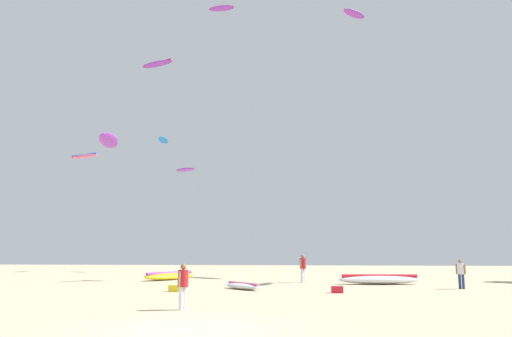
{
  "coord_description": "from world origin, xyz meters",
  "views": [
    {
      "loc": [
        3.19,
        -13.23,
        1.97
      ],
      "look_at": [
        0.0,
        18.94,
        7.35
      ],
      "focal_mm": 35.05,
      "sensor_mm": 36.0,
      "label": 1
    }
  ],
  "objects_px": {
    "person_foreground": "(183,283)",
    "gear_bag": "(175,288)",
    "kite_grounded_far": "(243,286)",
    "kite_aloft_9": "(222,8)",
    "kite_grounded_mid": "(170,276)",
    "person_left": "(303,266)",
    "person_midground": "(461,272)",
    "kite_aloft_0": "(163,140)",
    "kite_aloft_5": "(185,170)",
    "kite_aloft_8": "(84,156)",
    "cooler_box": "(337,290)",
    "kite_aloft_6": "(354,14)",
    "kite_grounded_near": "(379,280)",
    "kite_aloft_2": "(109,140)",
    "kite_aloft_7": "(157,64)"
  },
  "relations": [
    {
      "from": "kite_grounded_near",
      "to": "cooler_box",
      "type": "xyz_separation_m",
      "value": [
        -2.94,
        -6.64,
        -0.12
      ]
    },
    {
      "from": "kite_grounded_far",
      "to": "kite_aloft_7",
      "type": "distance_m",
      "value": 36.69
    },
    {
      "from": "kite_aloft_0",
      "to": "kite_aloft_8",
      "type": "xyz_separation_m",
      "value": [
        -7.37,
        -2.87,
        -2.17
      ]
    },
    {
      "from": "kite_aloft_5",
      "to": "kite_aloft_6",
      "type": "bearing_deg",
      "value": -37.13
    },
    {
      "from": "person_left",
      "to": "kite_aloft_9",
      "type": "xyz_separation_m",
      "value": [
        -7.14,
        9.38,
        22.93
      ]
    },
    {
      "from": "person_foreground",
      "to": "kite_aloft_7",
      "type": "bearing_deg",
      "value": 137.72
    },
    {
      "from": "kite_grounded_near",
      "to": "kite_grounded_mid",
      "type": "height_order",
      "value": "kite_grounded_near"
    },
    {
      "from": "person_left",
      "to": "kite_grounded_near",
      "type": "relative_size",
      "value": 0.36
    },
    {
      "from": "cooler_box",
      "to": "kite_aloft_7",
      "type": "xyz_separation_m",
      "value": [
        -17.88,
        27.49,
        22.76
      ]
    },
    {
      "from": "kite_aloft_6",
      "to": "kite_aloft_8",
      "type": "relative_size",
      "value": 0.57
    },
    {
      "from": "kite_aloft_2",
      "to": "kite_aloft_7",
      "type": "xyz_separation_m",
      "value": [
        -2.26,
        18.09,
        12.97
      ]
    },
    {
      "from": "person_foreground",
      "to": "kite_aloft_5",
      "type": "relative_size",
      "value": 0.6
    },
    {
      "from": "kite_grounded_near",
      "to": "gear_bag",
      "type": "bearing_deg",
      "value": -148.66
    },
    {
      "from": "kite_grounded_mid",
      "to": "person_foreground",
      "type": "bearing_deg",
      "value": -73.29
    },
    {
      "from": "person_midground",
      "to": "kite_grounded_far",
      "type": "height_order",
      "value": "person_midground"
    },
    {
      "from": "person_midground",
      "to": "kite_aloft_8",
      "type": "xyz_separation_m",
      "value": [
        -30.57,
        19.86,
        10.64
      ]
    },
    {
      "from": "kite_grounded_far",
      "to": "kite_aloft_8",
      "type": "distance_m",
      "value": 30.7
    },
    {
      "from": "kite_aloft_7",
      "to": "kite_aloft_8",
      "type": "xyz_separation_m",
      "value": [
        -5.94,
        -4.4,
        -11.37
      ]
    },
    {
      "from": "kite_grounded_mid",
      "to": "kite_aloft_5",
      "type": "distance_m",
      "value": 17.96
    },
    {
      "from": "person_left",
      "to": "kite_aloft_5",
      "type": "height_order",
      "value": "kite_aloft_5"
    },
    {
      "from": "kite_aloft_7",
      "to": "kite_grounded_near",
      "type": "bearing_deg",
      "value": -45.04
    },
    {
      "from": "kite_grounded_near",
      "to": "kite_aloft_0",
      "type": "bearing_deg",
      "value": 135.1
    },
    {
      "from": "kite_aloft_8",
      "to": "kite_aloft_9",
      "type": "distance_m",
      "value": 20.33
    },
    {
      "from": "cooler_box",
      "to": "kite_aloft_7",
      "type": "distance_m",
      "value": 39.92
    },
    {
      "from": "kite_grounded_far",
      "to": "kite_aloft_5",
      "type": "xyz_separation_m",
      "value": [
        -8.88,
        22.92,
        10.1
      ]
    },
    {
      "from": "person_midground",
      "to": "kite_aloft_9",
      "type": "xyz_separation_m",
      "value": [
        -15.56,
        14.04,
        23.06
      ]
    },
    {
      "from": "kite_aloft_0",
      "to": "kite_aloft_6",
      "type": "bearing_deg",
      "value": -35.39
    },
    {
      "from": "kite_grounded_mid",
      "to": "kite_aloft_9",
      "type": "relative_size",
      "value": 1.92
    },
    {
      "from": "person_midground",
      "to": "kite_grounded_near",
      "type": "bearing_deg",
      "value": 78.4
    },
    {
      "from": "person_foreground",
      "to": "gear_bag",
      "type": "xyz_separation_m",
      "value": [
        -2.3,
        7.65,
        -0.75
      ]
    },
    {
      "from": "kite_aloft_9",
      "to": "kite_aloft_7",
      "type": "bearing_deg",
      "value": 131.58
    },
    {
      "from": "kite_aloft_0",
      "to": "kite_aloft_5",
      "type": "distance_m",
      "value": 4.58
    },
    {
      "from": "kite_grounded_near",
      "to": "kite_aloft_9",
      "type": "distance_m",
      "value": 28.5
    },
    {
      "from": "person_midground",
      "to": "kite_grounded_far",
      "type": "xyz_separation_m",
      "value": [
        -11.56,
        -1.39,
        -0.73
      ]
    },
    {
      "from": "cooler_box",
      "to": "kite_aloft_2",
      "type": "relative_size",
      "value": 0.14
    },
    {
      "from": "person_left",
      "to": "kite_aloft_9",
      "type": "relative_size",
      "value": 0.73
    },
    {
      "from": "kite_aloft_0",
      "to": "kite_aloft_5",
      "type": "xyz_separation_m",
      "value": [
        2.76,
        -1.21,
        -3.44
      ]
    },
    {
      "from": "kite_aloft_7",
      "to": "kite_aloft_8",
      "type": "height_order",
      "value": "kite_aloft_7"
    },
    {
      "from": "kite_grounded_far",
      "to": "kite_aloft_8",
      "type": "relative_size",
      "value": 0.75
    },
    {
      "from": "kite_grounded_near",
      "to": "gear_bag",
      "type": "relative_size",
      "value": 8.97
    },
    {
      "from": "kite_aloft_0",
      "to": "kite_aloft_9",
      "type": "height_order",
      "value": "kite_aloft_9"
    },
    {
      "from": "kite_aloft_6",
      "to": "kite_aloft_9",
      "type": "height_order",
      "value": "kite_aloft_9"
    },
    {
      "from": "kite_aloft_8",
      "to": "person_foreground",
      "type": "bearing_deg",
      "value": -59.47
    },
    {
      "from": "kite_grounded_far",
      "to": "kite_aloft_9",
      "type": "height_order",
      "value": "kite_aloft_9"
    },
    {
      "from": "person_foreground",
      "to": "cooler_box",
      "type": "distance_m",
      "value": 9.57
    },
    {
      "from": "gear_bag",
      "to": "kite_aloft_7",
      "type": "relative_size",
      "value": 0.13
    },
    {
      "from": "kite_aloft_9",
      "to": "kite_grounded_far",
      "type": "bearing_deg",
      "value": -75.44
    },
    {
      "from": "person_left",
      "to": "gear_bag",
      "type": "relative_size",
      "value": 3.19
    },
    {
      "from": "cooler_box",
      "to": "kite_aloft_8",
      "type": "bearing_deg",
      "value": 135.89
    },
    {
      "from": "cooler_box",
      "to": "kite_aloft_6",
      "type": "distance_m",
      "value": 23.93
    }
  ]
}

